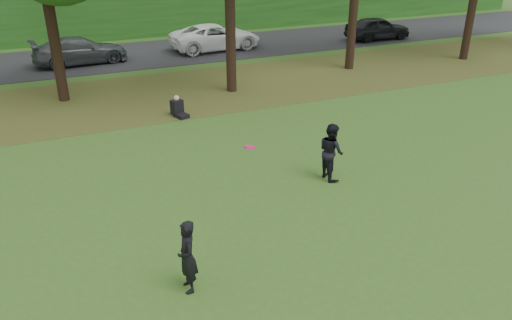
{
  "coord_description": "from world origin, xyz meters",
  "views": [
    {
      "loc": [
        -3.68,
        -7.93,
        6.67
      ],
      "look_at": [
        0.93,
        2.58,
        1.3
      ],
      "focal_mm": 35.0,
      "sensor_mm": 36.0,
      "label": 1
    }
  ],
  "objects": [
    {
      "name": "ground",
      "position": [
        0.0,
        0.0,
        0.0
      ],
      "size": [
        120.0,
        120.0,
        0.0
      ],
      "primitive_type": "plane",
      "color": "#365119",
      "rests_on": "ground"
    },
    {
      "name": "leaf_litter",
      "position": [
        0.0,
        13.0,
        0.01
      ],
      "size": [
        60.0,
        7.0,
        0.01
      ],
      "primitive_type": "cube",
      "color": "#4D461B",
      "rests_on": "ground"
    },
    {
      "name": "player_right",
      "position": [
        3.54,
        3.15,
        0.84
      ],
      "size": [
        0.64,
        0.82,
        1.68
      ],
      "primitive_type": "imported",
      "rotation": [
        0.0,
        0.0,
        1.56
      ],
      "color": "black",
      "rests_on": "ground"
    },
    {
      "name": "player_left",
      "position": [
        -1.68,
        0.0,
        0.79
      ],
      "size": [
        0.4,
        0.59,
        1.57
      ],
      "primitive_type": "imported",
      "rotation": [
        0.0,
        0.0,
        -1.62
      ],
      "color": "black",
      "rests_on": "ground"
    },
    {
      "name": "frisbee",
      "position": [
        0.38,
        1.7,
        2.11
      ],
      "size": [
        0.36,
        0.36,
        0.09
      ],
      "color": "#DD1264",
      "rests_on": "ground"
    },
    {
      "name": "seated_person",
      "position": [
        0.91,
        10.01,
        0.31
      ],
      "size": [
        0.61,
        0.82,
        0.83
      ],
      "rotation": [
        0.0,
        0.0,
        0.31
      ],
      "color": "black",
      "rests_on": "ground"
    },
    {
      "name": "street",
      "position": [
        0.0,
        21.0,
        0.01
      ],
      "size": [
        70.0,
        7.0,
        0.02
      ],
      "primitive_type": "cube",
      "color": "black",
      "rests_on": "ground"
    },
    {
      "name": "parked_cars",
      "position": [
        0.69,
        20.15,
        0.73
      ],
      "size": [
        40.25,
        3.78,
        1.49
      ],
      "color": "black",
      "rests_on": "street"
    }
  ]
}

